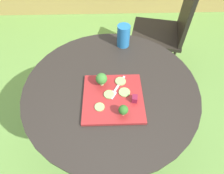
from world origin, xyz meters
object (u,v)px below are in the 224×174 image
object	(u,v)px
fork	(116,89)
drinking_glass	(123,37)
salad_plate	(113,98)
patio_chair	(169,26)

from	to	relation	value
fork	drinking_glass	bearing A→B (deg)	80.94
drinking_glass	fork	bearing A→B (deg)	-99.06
salad_plate	drinking_glass	world-z (taller)	drinking_glass
patio_chair	fork	world-z (taller)	patio_chair
salad_plate	fork	distance (m)	0.05
drinking_glass	patio_chair	bearing A→B (deg)	49.65
drinking_glass	fork	size ratio (longest dim) A/B	0.92
patio_chair	drinking_glass	size ratio (longest dim) A/B	6.85
patio_chair	drinking_glass	xyz separation A→B (m)	(-0.45, -0.53, 0.28)
drinking_glass	fork	distance (m)	0.37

